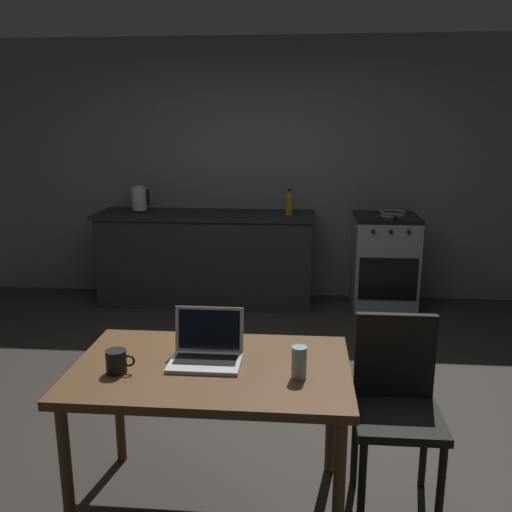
% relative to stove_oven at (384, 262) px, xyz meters
% --- Properties ---
extents(ground_plane, '(12.00, 12.00, 0.00)m').
position_rel_stove_oven_xyz_m(ground_plane, '(-1.28, -2.24, -0.46)').
color(ground_plane, '#2D2823').
extents(back_wall, '(6.40, 0.10, 2.61)m').
position_rel_stove_oven_xyz_m(back_wall, '(-0.98, 0.35, 0.85)').
color(back_wall, slate).
rests_on(back_wall, ground_plane).
extents(kitchen_counter, '(2.16, 0.64, 0.92)m').
position_rel_stove_oven_xyz_m(kitchen_counter, '(-1.77, 0.00, 0.00)').
color(kitchen_counter, '#282623').
rests_on(kitchen_counter, ground_plane).
extents(stove_oven, '(0.60, 0.62, 0.92)m').
position_rel_stove_oven_xyz_m(stove_oven, '(0.00, 0.00, 0.00)').
color(stove_oven, gray).
rests_on(stove_oven, ground_plane).
extents(dining_table, '(1.24, 0.78, 0.73)m').
position_rel_stove_oven_xyz_m(dining_table, '(-1.20, -3.06, 0.20)').
color(dining_table, brown).
rests_on(dining_table, ground_plane).
extents(chair, '(0.40, 0.40, 0.91)m').
position_rel_stove_oven_xyz_m(chair, '(-0.35, -2.91, 0.07)').
color(chair, black).
rests_on(chair, ground_plane).
extents(laptop, '(0.32, 0.26, 0.23)m').
position_rel_stove_oven_xyz_m(laptop, '(-1.23, -3.02, 0.32)').
color(laptop, silver).
rests_on(laptop, dining_table).
extents(electric_kettle, '(0.18, 0.16, 0.26)m').
position_rel_stove_oven_xyz_m(electric_kettle, '(-2.43, 0.00, 0.59)').
color(electric_kettle, black).
rests_on(electric_kettle, kitchen_counter).
extents(bottle, '(0.08, 0.08, 0.25)m').
position_rel_stove_oven_xyz_m(bottle, '(-0.94, -0.05, 0.58)').
color(bottle, '#8C601E').
rests_on(bottle, kitchen_counter).
extents(frying_pan, '(0.24, 0.41, 0.05)m').
position_rel_stove_oven_xyz_m(frying_pan, '(0.05, -0.03, 0.48)').
color(frying_pan, gray).
rests_on(frying_pan, stove_oven).
extents(coffee_mug, '(0.13, 0.09, 0.10)m').
position_rel_stove_oven_xyz_m(coffee_mug, '(-1.60, -3.16, 0.32)').
color(coffee_mug, black).
rests_on(coffee_mug, dining_table).
extents(drinking_glass, '(0.07, 0.07, 0.14)m').
position_rel_stove_oven_xyz_m(drinking_glass, '(-0.81, -3.15, 0.34)').
color(drinking_glass, '#99B7C6').
rests_on(drinking_glass, dining_table).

